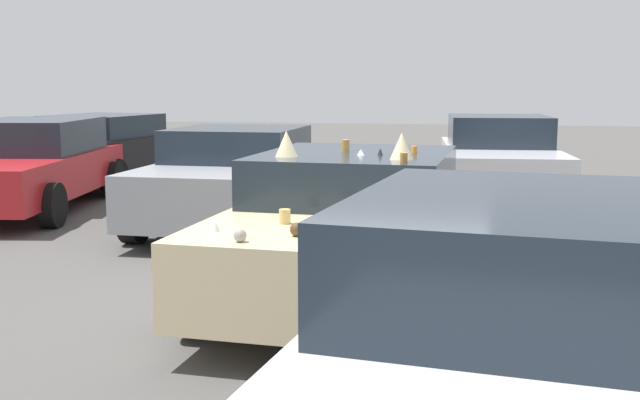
{
  "coord_description": "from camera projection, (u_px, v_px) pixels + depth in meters",
  "views": [
    {
      "loc": [
        -6.84,
        -1.05,
        1.97
      ],
      "look_at": [
        0.0,
        0.3,
        0.9
      ],
      "focal_mm": 43.08,
      "sensor_mm": 36.0,
      "label": 1
    }
  ],
  "objects": [
    {
      "name": "parked_sedan_far_left",
      "position": [
        537.0,
        369.0,
        3.33
      ],
      "size": [
        4.18,
        2.45,
        1.47
      ],
      "rotation": [
        0.0,
        0.0,
        3.02
      ],
      "color": "silver",
      "rests_on": "ground"
    },
    {
      "name": "ground_plane",
      "position": [
        352.0,
        296.0,
        7.13
      ],
      "size": [
        60.0,
        60.0,
        0.0
      ],
      "primitive_type": "plane",
      "color": "#514F4C"
    },
    {
      "name": "parked_sedan_near_right",
      "position": [
        108.0,
        148.0,
        14.97
      ],
      "size": [
        4.18,
        2.5,
        1.36
      ],
      "rotation": [
        0.0,
        0.0,
        -0.15
      ],
      "color": "black",
      "rests_on": "ground"
    },
    {
      "name": "parked_sedan_far_right",
      "position": [
        28.0,
        165.0,
        11.92
      ],
      "size": [
        4.81,
        2.61,
        1.39
      ],
      "rotation": [
        0.0,
        0.0,
        3.3
      ],
      "color": "red",
      "rests_on": "ground"
    },
    {
      "name": "art_car_decorated",
      "position": [
        353.0,
        223.0,
        7.05
      ],
      "size": [
        4.47,
        2.27,
        1.56
      ],
      "rotation": [
        0.0,
        0.0,
        3.09
      ],
      "color": "beige",
      "rests_on": "ground"
    },
    {
      "name": "parked_sedan_behind_right",
      "position": [
        499.0,
        160.0,
        12.53
      ],
      "size": [
        4.31,
        2.2,
        1.43
      ],
      "rotation": [
        0.0,
        0.0,
        3.22
      ],
      "color": "silver",
      "rests_on": "ground"
    },
    {
      "name": "parked_sedan_behind_left",
      "position": [
        236.0,
        178.0,
        10.42
      ],
      "size": [
        3.97,
        2.09,
        1.36
      ],
      "rotation": [
        0.0,
        0.0,
        3.13
      ],
      "color": "gray",
      "rests_on": "ground"
    }
  ]
}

